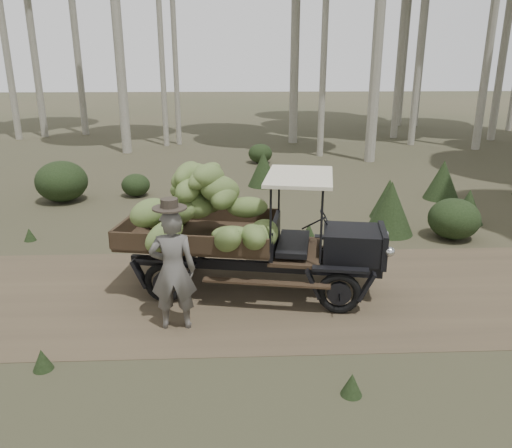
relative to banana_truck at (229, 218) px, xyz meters
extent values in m
plane|color=#473D2B|center=(-0.48, -0.21, -1.33)|extent=(120.00, 120.00, 0.00)
cube|color=brown|center=(-0.48, -0.21, -1.33)|extent=(70.00, 4.00, 0.01)
cube|color=black|center=(2.08, -0.29, -0.39)|extent=(1.09, 1.05, 0.52)
cube|color=black|center=(2.59, -0.39, -0.39)|extent=(0.26, 0.94, 0.58)
cube|color=black|center=(0.78, -0.06, -0.30)|extent=(0.31, 1.31, 0.52)
cube|color=#38281C|center=(-0.51, 0.18, -0.39)|extent=(2.89, 2.14, 0.08)
cube|color=#38281C|center=(-0.36, 1.01, -0.22)|extent=(2.60, 0.53, 0.30)
cube|color=#38281C|center=(-0.66, -0.65, -0.22)|extent=(2.60, 0.53, 0.30)
cube|color=#38281C|center=(-1.81, 0.42, -0.22)|extent=(0.36, 1.67, 0.30)
cube|color=beige|center=(1.18, -0.13, 0.76)|extent=(1.35, 1.77, 0.06)
cube|color=black|center=(0.52, 0.35, -0.75)|extent=(4.27, 0.87, 0.17)
cube|color=black|center=(0.40, -0.35, -0.75)|extent=(4.27, 0.87, 0.17)
torus|color=black|center=(2.03, 0.48, -0.97)|extent=(0.73, 0.26, 0.71)
torus|color=black|center=(1.76, -1.00, -0.97)|extent=(0.73, 0.26, 0.71)
torus|color=black|center=(-0.84, 1.01, -0.97)|extent=(0.73, 0.26, 0.71)
torus|color=black|center=(-1.11, -0.47, -0.97)|extent=(0.73, 0.26, 0.71)
sphere|color=beige|center=(2.74, 0.01, -0.34)|extent=(0.17, 0.17, 0.17)
sphere|color=beige|center=(2.58, -0.82, -0.34)|extent=(0.17, 0.17, 0.17)
ellipsoid|color=olive|center=(0.38, -0.68, -0.10)|extent=(0.58, 0.90, 0.56)
ellipsoid|color=olive|center=(-1.32, -0.24, 0.19)|extent=(0.89, 0.82, 0.59)
ellipsoid|color=olive|center=(-0.63, 0.40, 0.45)|extent=(0.70, 0.79, 0.55)
ellipsoid|color=olive|center=(-0.70, 0.30, 0.68)|extent=(0.85, 0.65, 0.62)
ellipsoid|color=olive|center=(-1.36, 0.59, -0.18)|extent=(0.81, 0.78, 0.58)
ellipsoid|color=olive|center=(0.31, 0.09, 0.17)|extent=(0.73, 0.38, 0.38)
ellipsoid|color=olive|center=(-0.15, 0.11, 0.49)|extent=(0.99, 0.86, 0.67)
ellipsoid|color=olive|center=(-0.38, 0.25, 0.68)|extent=(0.79, 0.64, 0.60)
ellipsoid|color=olive|center=(0.08, -0.62, -0.11)|extent=(0.78, 0.34, 0.41)
ellipsoid|color=olive|center=(-0.84, 0.07, 0.12)|extent=(0.81, 0.70, 0.57)
ellipsoid|color=olive|center=(-0.69, 0.05, 0.50)|extent=(0.63, 0.76, 0.53)
ellipsoid|color=olive|center=(-0.40, 0.08, 0.74)|extent=(0.81, 0.83, 0.58)
ellipsoid|color=olive|center=(-1.01, 0.79, -0.20)|extent=(0.47, 0.69, 0.56)
ellipsoid|color=olive|center=(-0.39, 0.53, 0.18)|extent=(0.83, 0.76, 0.54)
ellipsoid|color=olive|center=(-0.08, 0.11, 0.40)|extent=(0.69, 0.95, 0.58)
ellipsoid|color=olive|center=(-0.34, 0.10, 0.71)|extent=(0.80, 0.87, 0.54)
ellipsoid|color=olive|center=(0.54, -0.52, -0.13)|extent=(0.82, 0.90, 0.64)
ellipsoid|color=olive|center=(-0.67, 0.17, 0.19)|extent=(0.88, 0.55, 0.55)
ellipsoid|color=olive|center=(-0.82, 0.52, 0.39)|extent=(0.76, 0.73, 0.50)
ellipsoid|color=olive|center=(-0.72, 0.33, 0.73)|extent=(0.62, 0.85, 0.50)
ellipsoid|color=olive|center=(-1.04, -0.63, -0.07)|extent=(0.91, 0.76, 0.71)
ellipsoid|color=olive|center=(-0.02, -0.82, -0.09)|extent=(0.68, 0.86, 0.66)
imported|color=#5C5854|center=(-0.84, -1.32, -0.39)|extent=(0.71, 0.48, 1.89)
cylinder|color=#352D25|center=(-0.84, -1.32, 0.58)|extent=(0.52, 0.52, 0.03)
cylinder|color=#352D25|center=(-0.84, -1.32, 0.65)|extent=(0.26, 0.26, 0.15)
ellipsoid|color=#233319|center=(5.11, 2.45, -0.85)|extent=(1.16, 1.16, 0.93)
cone|color=#233319|center=(1.04, 7.74, -0.77)|extent=(1.01, 1.01, 1.12)
ellipsoid|color=#233319|center=(-6.05, 8.02, -1.05)|extent=(0.68, 0.68, 0.54)
cone|color=#233319|center=(4.10, 4.14, -0.82)|extent=(0.92, 0.92, 1.02)
cone|color=#233319|center=(3.75, 2.89, -0.70)|extent=(1.14, 1.14, 1.26)
cone|color=#233319|center=(6.24, 5.90, -0.75)|extent=(1.04, 1.04, 1.15)
ellipsoid|color=#233319|center=(-4.90, 6.10, -0.73)|extent=(1.47, 1.47, 1.18)
cone|color=#233319|center=(-0.61, 4.84, -0.71)|extent=(1.12, 1.12, 1.25)
ellipsoid|color=#233319|center=(-2.89, 6.60, -0.98)|extent=(0.85, 0.85, 0.68)
cone|color=#233319|center=(5.96, 3.56, -0.89)|extent=(0.79, 0.79, 0.87)
ellipsoid|color=#233319|center=(1.15, 11.56, -0.94)|extent=(0.95, 0.95, 0.76)
cone|color=#233319|center=(1.83, 2.78, -1.18)|extent=(0.27, 0.27, 0.30)
cone|color=#233319|center=(3.31, 2.48, -1.18)|extent=(0.27, 0.27, 0.30)
cone|color=#233319|center=(1.50, -3.08, -1.18)|extent=(0.27, 0.27, 0.30)
cone|color=#233319|center=(0.80, 2.39, -1.18)|extent=(0.27, 0.27, 0.30)
cone|color=#233319|center=(-0.38, 2.68, -1.18)|extent=(0.27, 0.27, 0.30)
cone|color=#233319|center=(-2.49, -2.37, -1.18)|extent=(0.27, 0.27, 0.30)
cone|color=#233319|center=(-0.39, 1.98, -1.18)|extent=(0.27, 0.27, 0.30)
cone|color=#233319|center=(-4.59, 2.73, -1.18)|extent=(0.27, 0.27, 0.30)
cone|color=#233319|center=(-0.48, 2.57, -1.18)|extent=(0.27, 0.27, 0.30)
camera|label=1|loc=(0.09, -8.21, 2.59)|focal=35.00mm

